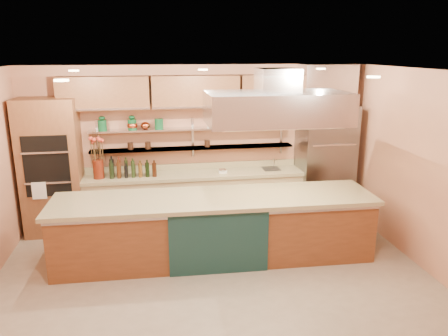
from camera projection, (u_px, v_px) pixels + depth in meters
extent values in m
cube|color=gray|center=(216.00, 284.00, 5.91)|extent=(6.00, 5.00, 0.02)
cube|color=black|center=(215.00, 72.00, 5.17)|extent=(6.00, 5.00, 0.02)
cube|color=tan|center=(195.00, 144.00, 7.92)|extent=(6.00, 0.04, 2.80)
cube|color=tan|center=(266.00, 286.00, 3.16)|extent=(6.00, 0.04, 2.80)
cube|color=tan|center=(431.00, 174.00, 6.01)|extent=(0.04, 5.00, 2.80)
cube|color=brown|center=(52.00, 167.00, 7.29)|extent=(0.95, 0.64, 2.30)
cube|color=slate|center=(325.00, 162.00, 8.04)|extent=(0.95, 0.72, 2.10)
cube|color=tan|center=(195.00, 198.00, 7.87)|extent=(3.84, 0.64, 0.93)
cube|color=silver|center=(193.00, 148.00, 7.80)|extent=(3.60, 0.26, 0.03)
cube|color=silver|center=(193.00, 129.00, 7.70)|extent=(3.60, 0.26, 0.03)
cube|color=brown|center=(195.00, 92.00, 7.49)|extent=(4.60, 0.36, 0.55)
cube|color=silver|center=(277.00, 108.00, 6.19)|extent=(2.00, 1.00, 0.45)
cube|color=#FFE5A5|center=(213.00, 73.00, 5.37)|extent=(4.00, 2.80, 0.02)
cube|color=brown|center=(215.00, 228.00, 6.51)|extent=(4.65, 1.13, 0.97)
cylinder|color=#5E1C0E|center=(99.00, 169.00, 7.39)|extent=(0.23, 0.23, 0.32)
cube|color=black|center=(133.00, 169.00, 7.49)|extent=(0.86, 0.55, 0.27)
cube|color=white|center=(223.00, 170.00, 7.77)|extent=(0.16, 0.14, 0.08)
cylinder|color=white|center=(274.00, 163.00, 8.00)|extent=(0.03, 0.03, 0.20)
ellipsoid|color=#C3522D|center=(145.00, 125.00, 7.55)|extent=(0.20, 0.20, 0.13)
cylinder|color=#0F4925|center=(159.00, 124.00, 7.58)|extent=(0.18, 0.18, 0.18)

